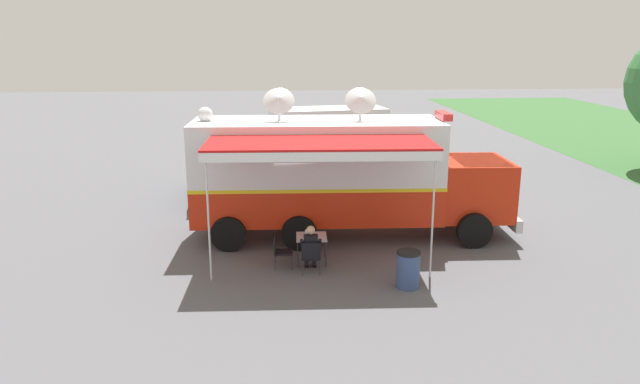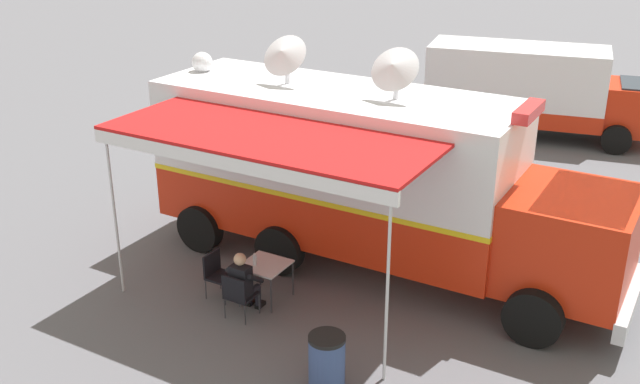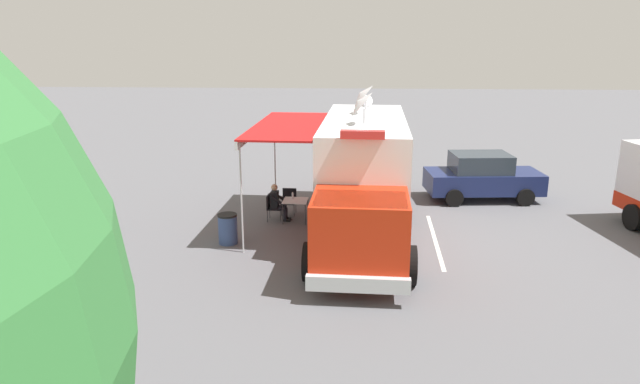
% 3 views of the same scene
% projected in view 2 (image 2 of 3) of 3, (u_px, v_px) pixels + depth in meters
% --- Properties ---
extents(ground_plane, '(100.00, 100.00, 0.00)m').
position_uv_depth(ground_plane, '(334.00, 253.00, 15.47)').
color(ground_plane, '#5B5B60').
extents(lot_stripe, '(0.29, 4.80, 0.01)m').
position_uv_depth(lot_stripe, '(428.00, 226.00, 16.69)').
color(lot_stripe, silver).
rests_on(lot_stripe, ground).
extents(command_truck, '(5.06, 9.57, 4.53)m').
position_uv_depth(command_truck, '(368.00, 173.00, 14.35)').
color(command_truck, red).
rests_on(command_truck, ground).
extents(folding_table, '(0.83, 0.83, 0.73)m').
position_uv_depth(folding_table, '(265.00, 267.00, 13.51)').
color(folding_table, silver).
rests_on(folding_table, ground).
extents(water_bottle, '(0.07, 0.07, 0.22)m').
position_uv_depth(water_bottle, '(255.00, 259.00, 13.43)').
color(water_bottle, silver).
rests_on(water_bottle, folding_table).
extents(folding_chair_at_table, '(0.50, 0.50, 0.87)m').
position_uv_depth(folding_chair_at_table, '(238.00, 293.00, 12.95)').
color(folding_chair_at_table, black).
rests_on(folding_chair_at_table, ground).
extents(folding_chair_beside_table, '(0.50, 0.50, 0.87)m').
position_uv_depth(folding_chair_beside_table, '(217.00, 271.00, 13.68)').
color(folding_chair_beside_table, black).
rests_on(folding_chair_beside_table, ground).
extents(seated_responder, '(0.67, 0.57, 1.25)m').
position_uv_depth(seated_responder, '(244.00, 282.00, 13.04)').
color(seated_responder, black).
rests_on(seated_responder, ground).
extents(trash_bin, '(0.57, 0.57, 0.91)m').
position_uv_depth(trash_bin, '(327.00, 362.00, 11.18)').
color(trash_bin, '#384C7F').
rests_on(trash_bin, ground).
extents(support_truck, '(3.15, 7.04, 2.70)m').
position_uv_depth(support_truck, '(533.00, 91.00, 22.30)').
color(support_truck, white).
rests_on(support_truck, ground).
extents(car_behind_truck, '(4.34, 2.29, 1.76)m').
position_uv_depth(car_behind_truck, '(300.00, 132.00, 20.24)').
color(car_behind_truck, navy).
rests_on(car_behind_truck, ground).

